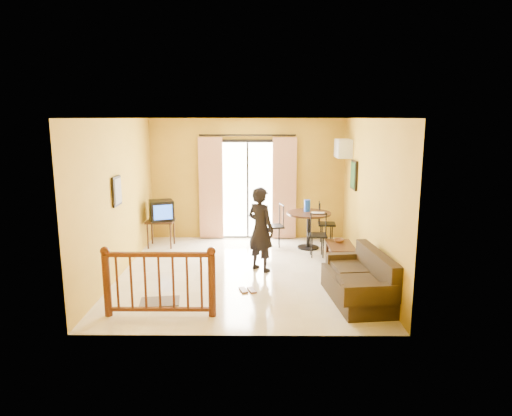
{
  "coord_description": "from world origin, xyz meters",
  "views": [
    {
      "loc": [
        0.27,
        -8.04,
        2.81
      ],
      "look_at": [
        0.21,
        0.2,
        1.17
      ],
      "focal_mm": 32.0,
      "sensor_mm": 36.0,
      "label": 1
    }
  ],
  "objects_px": {
    "dining_table": "(309,220)",
    "sofa": "(361,283)",
    "coffee_table": "(340,251)",
    "television": "(162,210)",
    "standing_person": "(261,229)"
  },
  "relations": [
    {
      "from": "coffee_table",
      "to": "standing_person",
      "type": "xyz_separation_m",
      "value": [
        -1.55,
        -0.37,
        0.53
      ]
    },
    {
      "from": "dining_table",
      "to": "sofa",
      "type": "height_order",
      "value": "dining_table"
    },
    {
      "from": "coffee_table",
      "to": "dining_table",
      "type": "bearing_deg",
      "value": 114.41
    },
    {
      "from": "sofa",
      "to": "standing_person",
      "type": "xyz_separation_m",
      "value": [
        -1.56,
        1.45,
        0.49
      ]
    },
    {
      "from": "television",
      "to": "sofa",
      "type": "height_order",
      "value": "television"
    },
    {
      "from": "television",
      "to": "sofa",
      "type": "relative_size",
      "value": 0.35
    },
    {
      "from": "television",
      "to": "sofa",
      "type": "bearing_deg",
      "value": -59.15
    },
    {
      "from": "standing_person",
      "to": "coffee_table",
      "type": "bearing_deg",
      "value": -125.84
    },
    {
      "from": "dining_table",
      "to": "coffee_table",
      "type": "distance_m",
      "value": 1.28
    },
    {
      "from": "dining_table",
      "to": "sofa",
      "type": "relative_size",
      "value": 0.55
    },
    {
      "from": "television",
      "to": "dining_table",
      "type": "xyz_separation_m",
      "value": [
        3.21,
        -0.1,
        -0.18
      ]
    },
    {
      "from": "dining_table",
      "to": "coffee_table",
      "type": "height_order",
      "value": "dining_table"
    },
    {
      "from": "dining_table",
      "to": "standing_person",
      "type": "xyz_separation_m",
      "value": [
        -1.05,
        -1.48,
        0.16
      ]
    },
    {
      "from": "coffee_table",
      "to": "television",
      "type": "bearing_deg",
      "value": 161.93
    },
    {
      "from": "television",
      "to": "standing_person",
      "type": "xyz_separation_m",
      "value": [
        2.16,
        -1.58,
        -0.03
      ]
    }
  ]
}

